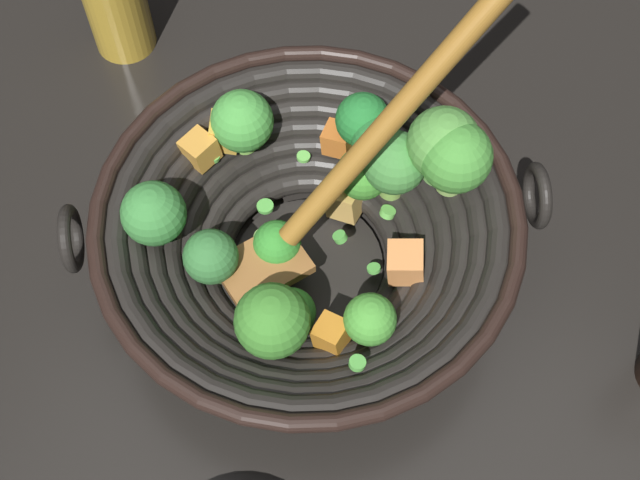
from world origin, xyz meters
TOP-DOWN VIEW (x-y plane):
  - ground_plane at (0.00, 0.00)m, footprint 4.00×4.00m
  - wok at (-0.00, 0.00)m, footprint 0.35×0.35m

SIDE VIEW (x-z plane):
  - ground_plane at x=0.00m, z-range 0.00..0.00m
  - wok at x=0.00m, z-range -0.08..0.21m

